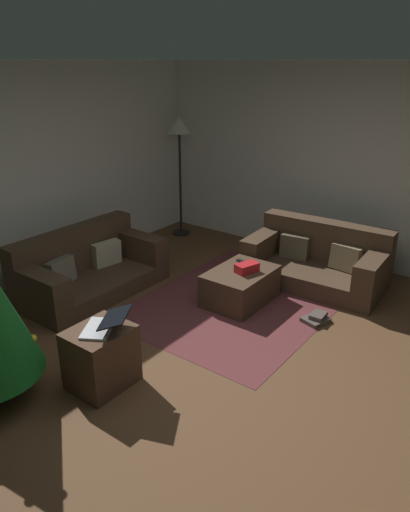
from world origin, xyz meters
The scene contains 13 objects.
ground_plane centered at (0.00, 0.00, 0.00)m, with size 6.40×6.40×0.00m, color brown.
rear_partition centered at (0.00, 3.14, 1.30)m, with size 6.40×0.12×2.60m, color silver.
corner_partition centered at (3.14, 0.00, 1.30)m, with size 0.12×6.40×2.60m, color silver.
couch_left centered at (0.36, 2.25, 0.28)m, with size 1.74×0.89×0.74m.
couch_right centered at (2.25, 0.14, 0.28)m, with size 0.96×1.69×0.73m.
ottoman centered at (1.21, 0.62, 0.19)m, with size 0.83×0.59×0.38m, color #473323.
gift_box centered at (1.23, 0.55, 0.44)m, with size 0.26×0.15×0.10m, color red.
tv_remote centered at (1.42, 0.73, 0.40)m, with size 0.05×0.16×0.02m, color black.
side_table centered at (-0.79, 0.73, 0.27)m, with size 0.52×0.44×0.54m, color #4C3323.
laptop centered at (-0.76, 0.68, 0.59)m, with size 0.49×0.49×0.17m.
book_stack centered at (1.30, -0.29, 0.04)m, with size 0.31×0.29×0.09m.
corner_lamp centered at (2.63, 2.66, 1.56)m, with size 0.36×0.36×1.82m.
area_rug centered at (1.21, 0.62, 0.00)m, with size 2.60×2.00×0.01m, color brown.
Camera 1 is at (-3.04, -2.05, 2.61)m, focal length 34.01 mm.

